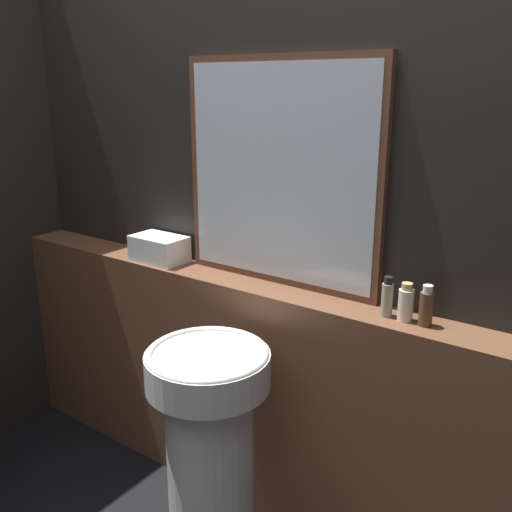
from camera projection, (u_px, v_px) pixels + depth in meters
name	position (u px, v px, depth m)	size (l,w,h in m)	color
wall_back	(292.00, 200.00, 2.08)	(8.00, 0.06, 2.50)	black
vanity_counter	(272.00, 402.00, 2.21)	(2.73, 0.18, 0.94)	brown
pedestal_sink	(210.00, 447.00, 1.94)	(0.41, 0.41, 0.83)	silver
mirror	(279.00, 174.00, 2.02)	(0.81, 0.03, 0.81)	#563323
towel_stack	(159.00, 249.00, 2.38)	(0.23, 0.14, 0.11)	white
shampoo_bottle	(387.00, 298.00, 1.81)	(0.04, 0.04, 0.13)	gray
conditioner_bottle	(406.00, 303.00, 1.78)	(0.05, 0.05, 0.12)	beige
lotion_bottle	(426.00, 307.00, 1.74)	(0.04, 0.04, 0.13)	#4C3823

